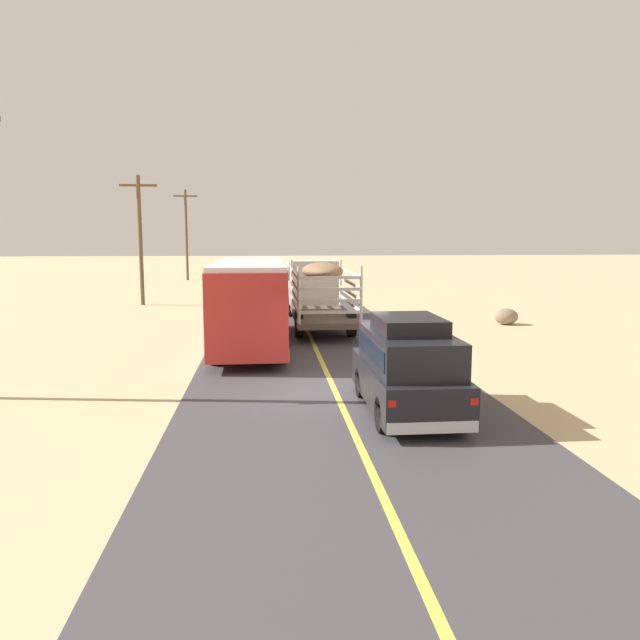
# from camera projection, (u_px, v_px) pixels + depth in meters

# --- Properties ---
(ground_plane) EXTENTS (240.00, 240.00, 0.00)m
(ground_plane) POSITION_uv_depth(u_px,v_px,m) (335.00, 391.00, 16.13)
(ground_plane) COLOR #CCB284
(road_surface) EXTENTS (8.00, 120.00, 0.02)m
(road_surface) POSITION_uv_depth(u_px,v_px,m) (335.00, 391.00, 16.12)
(road_surface) COLOR #423F44
(road_surface) RESTS_ON ground
(road_centre_line) EXTENTS (0.16, 117.60, 0.00)m
(road_centre_line) POSITION_uv_depth(u_px,v_px,m) (335.00, 390.00, 16.12)
(road_centre_line) COLOR #D8CC4C
(road_centre_line) RESTS_ON road_surface
(suv_near) EXTENTS (1.90, 4.62, 2.29)m
(suv_near) POSITION_uv_depth(u_px,v_px,m) (407.00, 365.00, 13.94)
(suv_near) COLOR black
(suv_near) RESTS_ON road_surface
(livestock_truck) EXTENTS (2.53, 9.70, 3.02)m
(livestock_truck) POSITION_uv_depth(u_px,v_px,m) (316.00, 286.00, 29.05)
(livestock_truck) COLOR silver
(livestock_truck) RESTS_ON road_surface
(bus) EXTENTS (2.54, 10.00, 3.21)m
(bus) POSITION_uv_depth(u_px,v_px,m) (250.00, 301.00, 22.55)
(bus) COLOR red
(bus) RESTS_ON road_surface
(car_far) EXTENTS (1.80, 4.40, 1.46)m
(car_far) POSITION_uv_depth(u_px,v_px,m) (302.00, 276.00, 53.58)
(car_far) COLOR black
(car_far) RESTS_ON road_surface
(power_pole_mid) EXTENTS (2.20, 0.24, 7.79)m
(power_pole_mid) POSITION_uv_depth(u_px,v_px,m) (140.00, 236.00, 36.14)
(power_pole_mid) COLOR brown
(power_pole_mid) RESTS_ON ground
(power_pole_far) EXTENTS (2.20, 0.24, 8.61)m
(power_pole_far) POSITION_uv_depth(u_px,v_px,m) (186.00, 232.00, 57.35)
(power_pole_far) COLOR brown
(power_pole_far) RESTS_ON ground
(boulder_mid_field) EXTENTS (1.11, 0.92, 0.77)m
(boulder_mid_field) POSITION_uv_depth(u_px,v_px,m) (506.00, 317.00, 28.40)
(boulder_mid_field) COLOR #84705B
(boulder_mid_field) RESTS_ON ground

